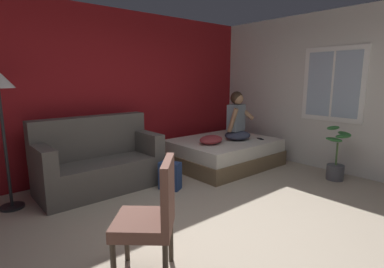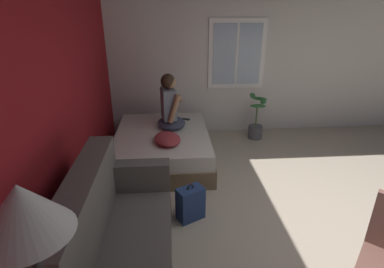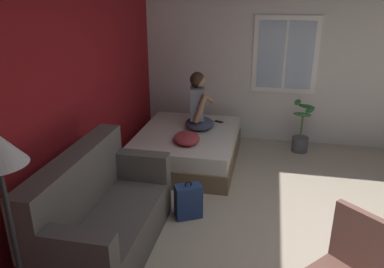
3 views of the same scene
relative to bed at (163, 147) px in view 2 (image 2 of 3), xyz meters
The scene contains 11 objects.
ground_plane 2.58m from the bed, 136.38° to the right, with size 40.00×40.00×0.00m, color tan.
wall_back_accent 2.40m from the bed, 150.82° to the left, with size 11.09×0.16×2.70m, color maroon.
wall_side_with_window 2.44m from the bed, 54.52° to the right, with size 0.19×6.87×2.70m.
bed is the anchor object (origin of this frame).
couch 2.28m from the bed, behind, with size 1.70×0.82×1.04m.
person_seated 0.65m from the bed, 34.09° to the right, with size 0.59×0.53×0.88m.
backpack 1.50m from the bed, 167.05° to the right, with size 0.33×0.35×0.46m.
throw_pillow 0.52m from the bed, 167.92° to the right, with size 0.48×0.36×0.14m, color #993338.
cell_phone 0.73m from the bed, 35.72° to the right, with size 0.07×0.14×0.01m, color black.
floor_lamp 3.59m from the bed, behind, with size 0.36×0.36×1.70m.
potted_plant 1.88m from the bed, 66.07° to the right, with size 0.39×0.37×0.85m.
Camera 2 is at (-2.45, 1.63, 2.28)m, focal length 28.00 mm.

